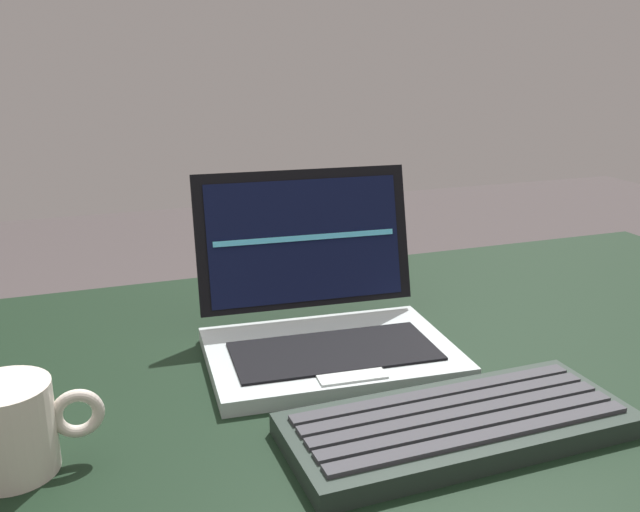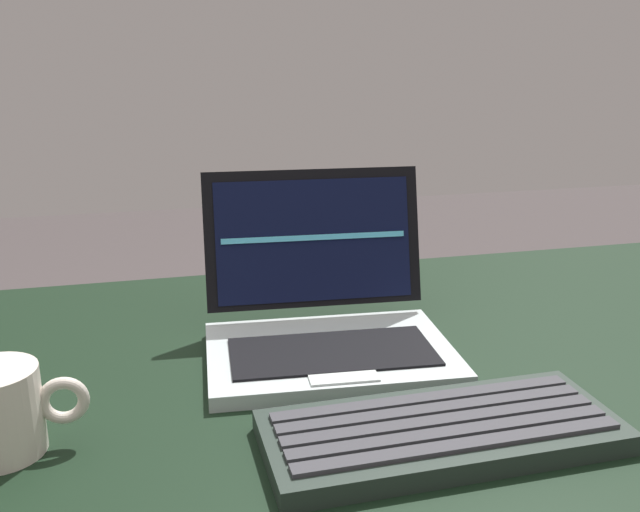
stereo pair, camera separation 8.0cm
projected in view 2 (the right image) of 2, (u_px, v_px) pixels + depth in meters
The scene contains 4 objects.
desk at pixel (313, 463), 0.83m from camera, with size 1.59×0.78×0.71m.
laptop_front at pixel (325, 318), 0.85m from camera, with size 0.30×0.27×0.21m.
external_keyboard at pixel (441, 431), 0.66m from camera, with size 0.34×0.14×0.02m.
coffee_mug at pixel (0, 411), 0.63m from camera, with size 0.12×0.08×0.08m.
Camera 2 is at (-0.16, -0.70, 1.07)m, focal length 39.19 mm.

